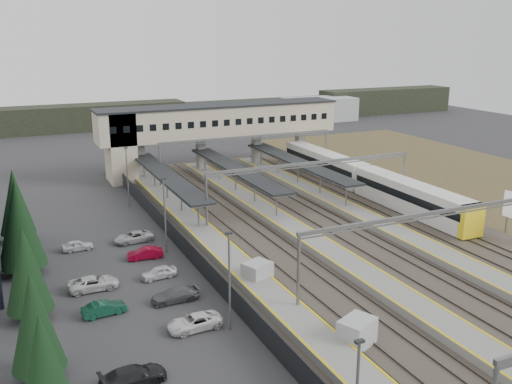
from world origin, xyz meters
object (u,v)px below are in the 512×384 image
relay_cabin_far (257,274)px  footbridge (204,125)px  relay_cabin_near (357,333)px  train (364,180)px

relay_cabin_far → footbridge: bearing=76.6°
relay_cabin_near → relay_cabin_far: (-2.16, 12.84, -0.03)m
relay_cabin_far → train: bearing=38.9°
relay_cabin_far → train: (26.63, 21.46, 1.09)m
relay_cabin_near → train: (24.47, 34.30, 1.06)m
relay_cabin_far → train: 34.21m
footbridge → train: size_ratio=0.95×
relay_cabin_near → footbridge: 57.23m
relay_cabin_far → relay_cabin_near: bearing=-80.4°
relay_cabin_far → footbridge: footbridge is taller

